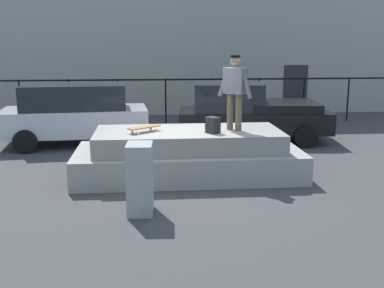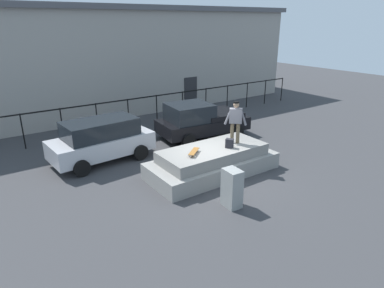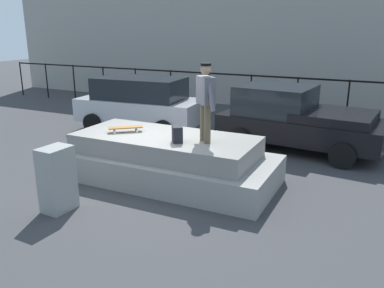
% 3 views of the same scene
% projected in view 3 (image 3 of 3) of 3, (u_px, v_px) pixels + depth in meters
% --- Properties ---
extents(ground_plane, '(60.00, 60.00, 0.00)m').
position_uv_depth(ground_plane, '(152.00, 180.00, 9.08)').
color(ground_plane, '#38383A').
extents(concrete_ledge, '(4.98, 2.19, 1.03)m').
position_uv_depth(concrete_ledge, '(166.00, 159.00, 9.04)').
color(concrete_ledge, gray).
rests_on(concrete_ledge, ground_plane).
extents(skateboarder, '(0.69, 0.67, 1.63)m').
position_uv_depth(skateboarder, '(206.00, 97.00, 8.12)').
color(skateboarder, brown).
rests_on(skateboarder, concrete_ledge).
extents(skateboard, '(0.73, 0.64, 0.12)m').
position_uv_depth(skateboard, '(126.00, 128.00, 9.14)').
color(skateboard, brown).
rests_on(skateboard, concrete_ledge).
extents(backpack, '(0.33, 0.34, 0.34)m').
position_uv_depth(backpack, '(177.00, 134.00, 8.31)').
color(backpack, black).
rests_on(backpack, concrete_ledge).
extents(car_silver_hatchback_near, '(4.23, 2.29, 1.76)m').
position_uv_depth(car_silver_hatchback_near, '(140.00, 103.00, 13.24)').
color(car_silver_hatchback_near, '#B7B7BC').
rests_on(car_silver_hatchback_near, ground_plane).
extents(car_black_pickup_mid, '(4.61, 2.58, 1.75)m').
position_uv_depth(car_black_pickup_mid, '(296.00, 118.00, 11.21)').
color(car_black_pickup_mid, black).
rests_on(car_black_pickup_mid, ground_plane).
extents(utility_box, '(0.47, 0.62, 1.24)m').
position_uv_depth(utility_box, '(57.00, 179.00, 7.46)').
color(utility_box, gray).
rests_on(utility_box, ground_plane).
extents(fence_row, '(24.06, 0.06, 1.65)m').
position_uv_depth(fence_row, '(251.00, 88.00, 14.92)').
color(fence_row, black).
rests_on(fence_row, ground_plane).
extents(warehouse_building, '(27.96, 9.27, 6.35)m').
position_uv_depth(warehouse_building, '(293.00, 30.00, 19.99)').
color(warehouse_building, gray).
rests_on(warehouse_building, ground_plane).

